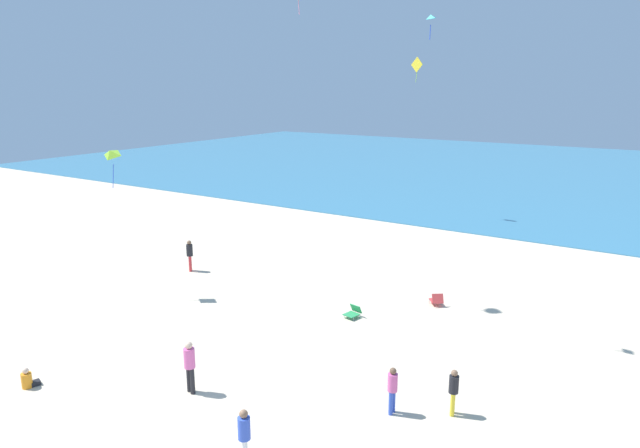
{
  "coord_description": "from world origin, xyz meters",
  "views": [
    {
      "loc": [
        10.21,
        -9.15,
        9.53
      ],
      "look_at": [
        0.0,
        6.76,
        4.87
      ],
      "focal_mm": 31.93,
      "sensor_mm": 36.0,
      "label": 1
    }
  ],
  "objects_px": {
    "kite_teal": "(431,17)",
    "person_6": "(28,380)",
    "beach_chair_far_left": "(437,300)",
    "person_1": "(244,434)",
    "person_7": "(454,389)",
    "kite_lime": "(110,154)",
    "person_3": "(392,387)",
    "person_0": "(190,363)",
    "person_5": "(190,253)",
    "kite_yellow": "(417,65)",
    "beach_chair_near_camera": "(353,312)"
  },
  "relations": [
    {
      "from": "beach_chair_near_camera",
      "to": "person_0",
      "type": "xyz_separation_m",
      "value": [
        -1.37,
        -8.03,
        0.79
      ]
    },
    {
      "from": "beach_chair_far_left",
      "to": "person_3",
      "type": "bearing_deg",
      "value": 156.12
    },
    {
      "from": "person_0",
      "to": "person_5",
      "type": "bearing_deg",
      "value": -121.52
    },
    {
      "from": "beach_chair_far_left",
      "to": "person_1",
      "type": "bearing_deg",
      "value": 142.78
    },
    {
      "from": "person_7",
      "to": "beach_chair_far_left",
      "type": "bearing_deg",
      "value": -80.16
    },
    {
      "from": "beach_chair_far_left",
      "to": "person_7",
      "type": "bearing_deg",
      "value": 167.5
    },
    {
      "from": "person_1",
      "to": "kite_yellow",
      "type": "relative_size",
      "value": 0.95
    },
    {
      "from": "kite_yellow",
      "to": "person_7",
      "type": "bearing_deg",
      "value": -63.52
    },
    {
      "from": "beach_chair_far_left",
      "to": "kite_teal",
      "type": "bearing_deg",
      "value": 149.61
    },
    {
      "from": "beach_chair_far_left",
      "to": "kite_lime",
      "type": "distance_m",
      "value": 15.77
    },
    {
      "from": "person_1",
      "to": "kite_teal",
      "type": "xyz_separation_m",
      "value": [
        0.4,
        10.05,
        10.85
      ]
    },
    {
      "from": "kite_lime",
      "to": "kite_teal",
      "type": "bearing_deg",
      "value": 15.32
    },
    {
      "from": "person_3",
      "to": "person_6",
      "type": "bearing_deg",
      "value": -154.74
    },
    {
      "from": "person_1",
      "to": "beach_chair_near_camera",
      "type": "bearing_deg",
      "value": 65.08
    },
    {
      "from": "person_0",
      "to": "kite_teal",
      "type": "bearing_deg",
      "value": 166.14
    },
    {
      "from": "person_0",
      "to": "kite_lime",
      "type": "height_order",
      "value": "kite_lime"
    },
    {
      "from": "kite_yellow",
      "to": "kite_teal",
      "type": "xyz_separation_m",
      "value": [
        8.47,
        -18.6,
        0.97
      ]
    },
    {
      "from": "beach_chair_near_camera",
      "to": "person_7",
      "type": "bearing_deg",
      "value": 62.16
    },
    {
      "from": "person_5",
      "to": "person_7",
      "type": "relative_size",
      "value": 1.15
    },
    {
      "from": "beach_chair_near_camera",
      "to": "person_3",
      "type": "distance_m",
      "value": 7.26
    },
    {
      "from": "beach_chair_far_left",
      "to": "person_7",
      "type": "relative_size",
      "value": 0.57
    },
    {
      "from": "person_0",
      "to": "kite_yellow",
      "type": "relative_size",
      "value": 1.02
    },
    {
      "from": "kite_yellow",
      "to": "person_3",
      "type": "bearing_deg",
      "value": -67.38
    },
    {
      "from": "person_7",
      "to": "kite_yellow",
      "type": "xyz_separation_m",
      "value": [
        -11.71,
        23.5,
        9.98
      ]
    },
    {
      "from": "beach_chair_far_left",
      "to": "person_5",
      "type": "bearing_deg",
      "value": 63.82
    },
    {
      "from": "person_7",
      "to": "kite_lime",
      "type": "bearing_deg",
      "value": -19.08
    },
    {
      "from": "person_7",
      "to": "kite_yellow",
      "type": "distance_m",
      "value": 28.09
    },
    {
      "from": "person_6",
      "to": "person_7",
      "type": "relative_size",
      "value": 0.48
    },
    {
      "from": "beach_chair_near_camera",
      "to": "kite_teal",
      "type": "distance_m",
      "value": 11.9
    },
    {
      "from": "beach_chair_near_camera",
      "to": "person_5",
      "type": "xyz_separation_m",
      "value": [
        -10.18,
        0.7,
        0.74
      ]
    },
    {
      "from": "person_1",
      "to": "person_3",
      "type": "xyz_separation_m",
      "value": [
        2.09,
        4.23,
        -0.08
      ]
    },
    {
      "from": "person_5",
      "to": "kite_teal",
      "type": "xyz_separation_m",
      "value": [
        12.99,
        -0.54,
        10.83
      ]
    },
    {
      "from": "kite_yellow",
      "to": "kite_lime",
      "type": "height_order",
      "value": "kite_yellow"
    },
    {
      "from": "person_7",
      "to": "kite_teal",
      "type": "height_order",
      "value": "kite_teal"
    },
    {
      "from": "kite_teal",
      "to": "person_1",
      "type": "bearing_deg",
      "value": -92.26
    },
    {
      "from": "kite_teal",
      "to": "person_6",
      "type": "bearing_deg",
      "value": -129.33
    },
    {
      "from": "person_7",
      "to": "person_3",
      "type": "bearing_deg",
      "value": 16.07
    },
    {
      "from": "person_3",
      "to": "person_0",
      "type": "bearing_deg",
      "value": -158.07
    },
    {
      "from": "beach_chair_far_left",
      "to": "person_5",
      "type": "relative_size",
      "value": 0.5
    },
    {
      "from": "kite_teal",
      "to": "beach_chair_near_camera",
      "type": "bearing_deg",
      "value": -176.81
    },
    {
      "from": "person_1",
      "to": "person_5",
      "type": "height_order",
      "value": "person_5"
    },
    {
      "from": "beach_chair_near_camera",
      "to": "person_1",
      "type": "xyz_separation_m",
      "value": [
        2.41,
        -9.89,
        0.72
      ]
    },
    {
      "from": "kite_teal",
      "to": "person_7",
      "type": "bearing_deg",
      "value": -56.57
    },
    {
      "from": "person_1",
      "to": "person_3",
      "type": "distance_m",
      "value": 4.72
    },
    {
      "from": "person_6",
      "to": "person_7",
      "type": "bearing_deg",
      "value": -46.13
    },
    {
      "from": "beach_chair_far_left",
      "to": "person_0",
      "type": "bearing_deg",
      "value": 123.99
    },
    {
      "from": "beach_chair_far_left",
      "to": "kite_teal",
      "type": "distance_m",
      "value": 11.89
    },
    {
      "from": "person_0",
      "to": "person_3",
      "type": "height_order",
      "value": "person_0"
    },
    {
      "from": "person_0",
      "to": "beach_chair_far_left",
      "type": "bearing_deg",
      "value": 174.18
    },
    {
      "from": "person_0",
      "to": "person_5",
      "type": "xyz_separation_m",
      "value": [
        -8.8,
        8.72,
        -0.05
      ]
    }
  ]
}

